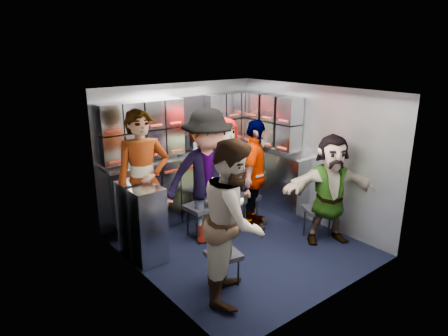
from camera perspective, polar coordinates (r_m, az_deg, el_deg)
floor at (r=5.61m, az=2.43°, el=-10.97°), size 3.00×3.00×0.00m
wall_back at (r=6.36m, az=-6.31°, el=2.54°), size 2.80×0.04×2.10m
wall_left at (r=4.46m, az=-11.20°, el=-4.11°), size 0.04×3.00×2.10m
wall_right at (r=6.17m, az=12.46°, el=1.78°), size 0.04×3.00×2.10m
ceiling at (r=4.98m, az=2.74°, el=10.88°), size 2.80×3.00×0.02m
cart_bank_back at (r=6.35m, az=-5.13°, el=-2.68°), size 2.68×0.38×0.99m
cart_bank_left at (r=5.22m, az=-11.67°, el=-7.52°), size 0.38×0.76×0.99m
counter at (r=6.20m, az=-5.26°, el=1.85°), size 2.68×0.42×0.03m
locker_bank_back at (r=6.14m, az=-5.69°, el=6.24°), size 2.68×0.28×0.82m
locker_bank_right at (r=6.42m, az=7.01°, el=6.67°), size 0.28×1.00×0.82m
right_cabinet at (r=6.60m, az=7.32°, el=-1.94°), size 0.28×1.20×1.00m
coffee_niche at (r=6.29m, az=-4.60°, el=6.35°), size 0.46×0.16×0.84m
red_latch_strip at (r=6.07m, az=-4.19°, el=0.23°), size 2.60×0.02×0.03m
jump_seat_near_left at (r=4.59m, az=-0.08°, el=-12.55°), size 0.40×0.39×0.42m
jump_seat_mid_left at (r=5.70m, az=-3.34°, el=-5.83°), size 0.42×0.40×0.47m
jump_seat_center at (r=6.10m, az=-1.37°, el=-4.63°), size 0.47×0.46×0.43m
jump_seat_mid_right at (r=6.14m, az=3.13°, el=-4.52°), size 0.44×0.42×0.43m
jump_seat_near_right at (r=5.86m, az=13.24°, el=-5.98°), size 0.48×0.47×0.44m
attendant_standing at (r=5.25m, az=-11.42°, el=-2.05°), size 0.79×0.64×1.89m
attendant_arc_a at (r=4.23m, az=1.44°, el=-7.47°), size 1.08×1.07×1.76m
attendant_arc_b at (r=5.38m, az=-2.33°, el=-1.37°), size 1.37×1.08×1.87m
attendant_arc_c at (r=5.81m, az=-0.33°, el=-0.86°), size 0.84×0.56×1.69m
attendant_arc_d at (r=5.86m, az=4.37°, el=-1.05°), size 1.00×0.90×1.63m
attendant_arc_e at (r=5.62m, az=14.93°, el=-2.96°), size 1.45×1.10×1.53m
bottle_left at (r=5.65m, az=-13.61°, el=1.54°), size 0.07×0.07×0.28m
bottle_mid at (r=6.18m, az=-4.14°, el=3.31°), size 0.06×0.06×0.28m
bottle_right at (r=6.28m, az=-2.85°, el=3.31°), size 0.06×0.06×0.22m
cup_left at (r=5.79m, az=-10.75°, el=1.15°), size 0.08×0.08×0.09m
cup_right at (r=6.50m, az=-0.25°, el=3.21°), size 0.07×0.07×0.10m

